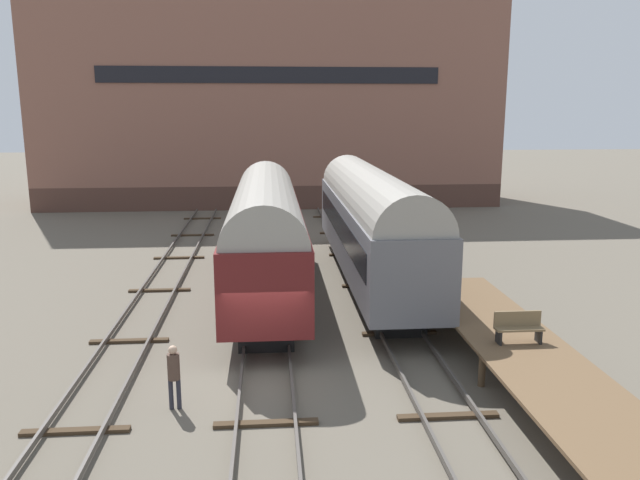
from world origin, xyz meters
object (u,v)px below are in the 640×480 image
object	(u,v)px
bench	(518,326)
person_worker	(174,371)
train_car_maroon	(266,229)
train_car_grey	(371,219)

from	to	relation	value
bench	person_worker	size ratio (longest dim) A/B	0.80
train_car_maroon	person_worker	xyz separation A→B (m)	(-2.36, -9.94, -1.79)
person_worker	train_car_grey	bearing A→B (deg)	58.44
train_car_grey	train_car_maroon	size ratio (longest dim) A/B	1.09
bench	person_worker	distance (m)	9.78
train_car_grey	train_car_maroon	bearing A→B (deg)	-163.19
train_car_grey	bench	size ratio (longest dim) A/B	12.28
train_car_maroon	bench	size ratio (longest dim) A/B	11.28
train_car_maroon	person_worker	size ratio (longest dim) A/B	9.04
bench	train_car_grey	bearing A→B (deg)	105.17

